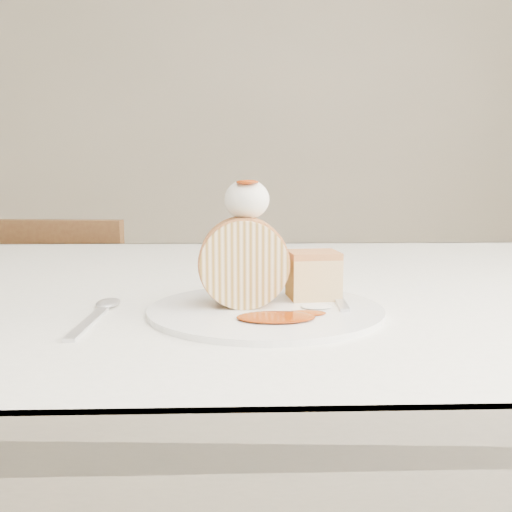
{
  "coord_description": "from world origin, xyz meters",
  "views": [
    {
      "loc": [
        -0.01,
        -0.58,
        0.9
      ],
      "look_at": [
        0.01,
        0.02,
        0.81
      ],
      "focal_mm": 40.0,
      "sensor_mm": 36.0,
      "label": 1
    }
  ],
  "objects": [
    {
      "name": "roulade_slice",
      "position": [
        0.0,
        0.02,
        0.8
      ],
      "size": [
        0.09,
        0.05,
        0.09
      ],
      "primitive_type": "cylinder",
      "rotation": [
        1.57,
        0.0,
        0.02
      ],
      "color": "beige",
      "rests_on": "plate"
    },
    {
      "name": "whipped_cream",
      "position": [
        0.0,
        0.03,
        0.87
      ],
      "size": [
        0.05,
        0.05,
        0.04
      ],
      "primitive_type": "ellipsoid",
      "color": "white",
      "rests_on": "roulade_slice"
    },
    {
      "name": "spoon",
      "position": [
        -0.15,
        -0.03,
        0.75
      ],
      "size": [
        0.03,
        0.15,
        0.0
      ],
      "primitive_type": "cube",
      "rotation": [
        0.0,
        0.0,
        -0.02
      ],
      "color": "silver",
      "rests_on": "table"
    },
    {
      "name": "cake_chunk",
      "position": [
        0.08,
        0.05,
        0.78
      ],
      "size": [
        0.06,
        0.06,
        0.05
      ],
      "primitive_type": "cube",
      "rotation": [
        0.0,
        0.0,
        0.1
      ],
      "color": "#D48850",
      "rests_on": "plate"
    },
    {
      "name": "table",
      "position": [
        0.0,
        0.2,
        0.66
      ],
      "size": [
        1.4,
        0.9,
        0.75
      ],
      "color": "silver",
      "rests_on": "ground"
    },
    {
      "name": "caramel_drizzle",
      "position": [
        0.0,
        0.01,
        0.89
      ],
      "size": [
        0.02,
        0.02,
        0.01
      ],
      "primitive_type": "ellipsoid",
      "color": "#8D2B05",
      "rests_on": "whipped_cream"
    },
    {
      "name": "caramel_pool",
      "position": [
        0.03,
        -0.04,
        0.76
      ],
      "size": [
        0.08,
        0.06,
        0.0
      ],
      "primitive_type": null,
      "rotation": [
        0.0,
        0.0,
        0.1
      ],
      "color": "#8D2B05",
      "rests_on": "plate"
    },
    {
      "name": "fork",
      "position": [
        0.11,
        0.04,
        0.76
      ],
      "size": [
        0.03,
        0.15,
        0.0
      ],
      "primitive_type": "cube",
      "rotation": [
        0.0,
        0.0,
        -0.05
      ],
      "color": "silver",
      "rests_on": "plate"
    },
    {
      "name": "chair_far",
      "position": [
        -0.45,
        0.85,
        0.45
      ],
      "size": [
        0.41,
        0.41,
        0.79
      ],
      "rotation": [
        0.0,
        0.0,
        3.04
      ],
      "color": "brown",
      "rests_on": "ground"
    },
    {
      "name": "plate",
      "position": [
        0.02,
        0.01,
        0.75
      ],
      "size": [
        0.27,
        0.27,
        0.01
      ],
      "primitive_type": "cylinder",
      "rotation": [
        0.0,
        0.0,
        0.1
      ],
      "color": "white",
      "rests_on": "table"
    }
  ]
}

